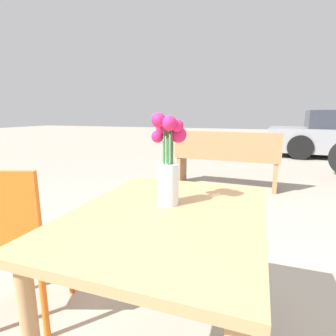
% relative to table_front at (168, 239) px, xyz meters
% --- Properties ---
extents(table_front, '(0.71, 0.93, 0.74)m').
position_rel_table_front_xyz_m(table_front, '(0.00, 0.00, 0.00)').
color(table_front, tan).
rests_on(table_front, ground_plane).
extents(flower_vase, '(0.13, 0.13, 0.37)m').
position_rel_table_front_xyz_m(flower_vase, '(-0.03, 0.07, 0.28)').
color(flower_vase, silver).
rests_on(flower_vase, table_front).
extents(cafe_chair, '(0.51, 0.51, 0.86)m').
position_rel_table_front_xyz_m(cafe_chair, '(-0.82, -0.01, -0.13)').
color(cafe_chair, orange).
rests_on(cafe_chair, ground_plane).
extents(bench_near, '(1.57, 0.43, 0.85)m').
position_rel_table_front_xyz_m(bench_near, '(-0.19, 3.06, -0.17)').
color(bench_near, '#9E7047').
rests_on(bench_near, ground_plane).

